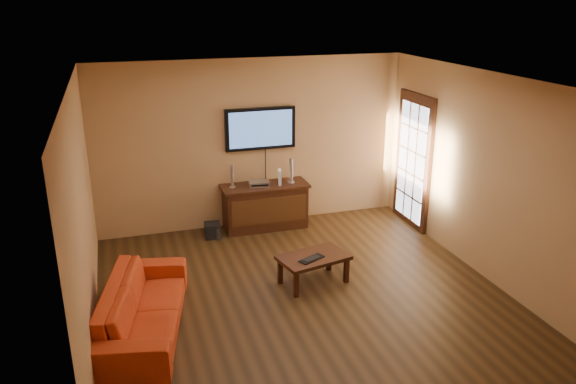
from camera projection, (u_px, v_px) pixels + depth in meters
name	position (u px, v px, depth m)	size (l,w,h in m)	color
ground_plane	(302.00, 294.00, 7.16)	(5.00, 5.00, 0.00)	black
room_walls	(288.00, 153.00, 7.16)	(5.00, 5.00, 5.00)	tan
french_door	(413.00, 162.00, 9.03)	(0.07, 1.02, 2.22)	black
media_console	(265.00, 206.00, 9.07)	(1.39, 0.53, 0.73)	black
television	(260.00, 129.00, 8.86)	(1.14, 0.08, 0.67)	black
coffee_table	(313.00, 260.00, 7.32)	(0.98, 0.71, 0.39)	black
sofa	(143.00, 299.00, 6.25)	(2.04, 0.59, 0.80)	#BF3715
speaker_left	(232.00, 177.00, 8.78)	(0.10, 0.10, 0.36)	silver
speaker_right	(291.00, 171.00, 9.02)	(0.11, 0.11, 0.40)	silver
av_receiver	(259.00, 183.00, 8.92)	(0.32, 0.23, 0.07)	silver
game_console	(280.00, 177.00, 8.95)	(0.05, 0.17, 0.24)	white
subwoofer	(212.00, 230.00, 8.78)	(0.24, 0.24, 0.24)	black
bottle	(218.00, 235.00, 8.69)	(0.06, 0.06, 0.18)	white
keyboard	(312.00, 259.00, 7.20)	(0.38, 0.27, 0.02)	black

